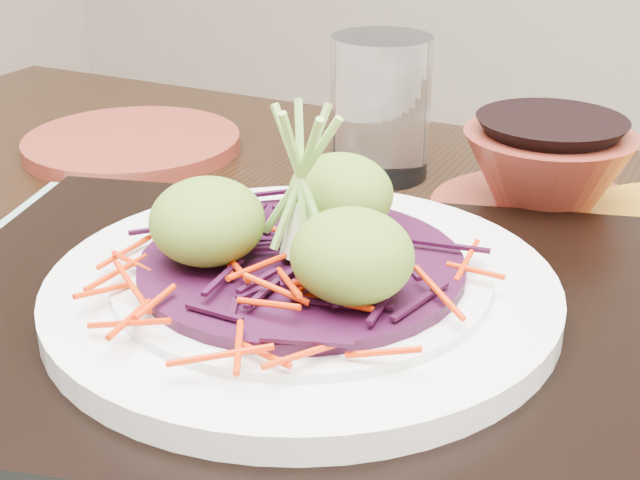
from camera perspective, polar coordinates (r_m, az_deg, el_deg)
The scene contains 11 objects.
dining_table at distance 0.57m, azimuth 1.08°, elevation -14.33°, with size 1.24×0.85×0.75m.
placemat at distance 0.50m, azimuth -1.13°, elevation -6.20°, with size 0.49×0.38×0.00m, color #87AF9B.
serving_tray at distance 0.49m, azimuth -1.14°, elevation -5.03°, with size 0.43×0.32×0.02m, color black.
white_plate at distance 0.48m, azimuth -1.16°, elevation -3.09°, with size 0.28×0.28×0.02m.
cabbage_bed at distance 0.48m, azimuth -1.18°, elevation -1.60°, with size 0.17×0.17×0.01m, color black.
carrot_julienne at distance 0.47m, azimuth -1.19°, elevation -0.67°, with size 0.21×0.21×0.01m, color red, non-canonical shape.
guacamole_scoops at distance 0.47m, azimuth -1.25°, elevation 1.09°, with size 0.15×0.13×0.05m.
scallion_garnish at distance 0.46m, azimuth -1.23°, elevation 3.55°, with size 0.06×0.06×0.10m, color #7FBB4B, non-canonical shape.
terracotta_side_plate at distance 0.81m, azimuth -11.92°, elevation 6.07°, with size 0.19×0.19×0.01m, color maroon.
water_glass at distance 0.72m, azimuth 3.89°, elevation 8.46°, with size 0.08×0.08×0.11m, color white.
terracotta_bowl_set at distance 0.65m, azimuth 14.20°, elevation 3.57°, with size 0.21×0.21×0.07m.
Camera 1 is at (0.20, -0.29, 1.01)m, focal length 50.00 mm.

